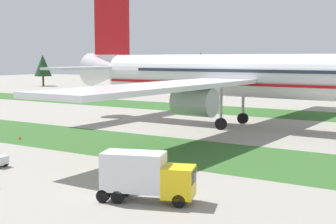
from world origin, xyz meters
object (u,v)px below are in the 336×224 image
Objects in this scene: catering_truck at (146,175)px; taxiway_marker_1 at (20,138)px; airliner at (247,76)px; taxiway_marker_0 at (155,156)px; ground_crew_marshaller at (101,183)px.

catering_truck reaches higher than taxiway_marker_1.
airliner reaches higher than catering_truck.
airliner is at bearing 91.76° from taxiway_marker_0.
catering_truck is at bearing 70.60° from ground_crew_marshaller.
airliner is 10.32× the size of catering_truck.
airliner is 33.10m from taxiway_marker_1.
taxiway_marker_1 is at bearing 178.69° from taxiway_marker_0.
taxiway_marker_0 is at bearing 169.22° from ground_crew_marshaller.
taxiway_marker_1 is at bearing -145.12° from ground_crew_marshaller.
catering_truck is (8.26, -37.98, -5.81)m from airliner.
ground_crew_marshaller is (4.46, -38.47, -6.82)m from airliner.
taxiway_marker_0 is (-3.68, 12.90, -0.65)m from ground_crew_marshaller.
taxiway_marker_0 is 1.14× the size of taxiway_marker_1.
taxiway_marker_1 is (-24.71, 13.38, -0.68)m from ground_crew_marshaller.
ground_crew_marshaller is at bearing 7.80° from airliner.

